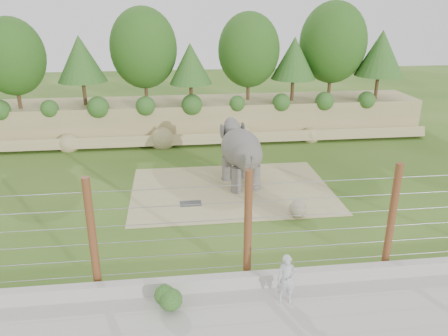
{
  "coord_description": "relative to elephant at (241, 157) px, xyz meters",
  "views": [
    {
      "loc": [
        -2.32,
        -17.04,
        8.94
      ],
      "look_at": [
        0.0,
        2.0,
        1.6
      ],
      "focal_mm": 35.0,
      "sensor_mm": 36.0,
      "label": 1
    }
  ],
  "objects": [
    {
      "name": "back_embankment",
      "position": [
        -0.48,
        9.04,
        2.42
      ],
      "size": [
        30.0,
        5.52,
        8.77
      ],
      "color": "tan",
      "rests_on": "ground"
    },
    {
      "name": "stone_ball",
      "position": [
        1.93,
        -3.94,
        -1.13
      ],
      "size": [
        0.79,
        0.79,
        0.79
      ],
      "primitive_type": "sphere",
      "color": "gray",
      "rests_on": "dirt_patch"
    },
    {
      "name": "walkway_shrub",
      "position": [
        -3.83,
        -9.44,
        -1.15
      ],
      "size": [
        0.76,
        0.76,
        0.76
      ],
      "primitive_type": "sphere",
      "color": "#214F1E",
      "rests_on": "walkway"
    },
    {
      "name": "zookeeper",
      "position": [
        -0.07,
        -9.55,
        -0.7
      ],
      "size": [
        0.66,
        0.49,
        1.66
      ],
      "primitive_type": "imported",
      "rotation": [
        0.0,
        0.0,
        -0.16
      ],
      "color": "silver",
      "rests_on": "walkway"
    },
    {
      "name": "elephant",
      "position": [
        0.0,
        0.0,
        0.0
      ],
      "size": [
        2.24,
        4.03,
        3.09
      ],
      "primitive_type": null,
      "rotation": [
        0.0,
        0.0,
        0.17
      ],
      "color": "#5A5650",
      "rests_on": "ground"
    },
    {
      "name": "barrier_fence",
      "position": [
        -1.07,
        -8.14,
        0.46
      ],
      "size": [
        20.26,
        0.26,
        4.0
      ],
      "color": "maroon",
      "rests_on": "ground"
    },
    {
      "name": "retaining_wall",
      "position": [
        -1.07,
        -8.64,
        -1.29
      ],
      "size": [
        26.0,
        0.35,
        0.5
      ],
      "primitive_type": "cube",
      "color": "#B7B2A9",
      "rests_on": "ground"
    },
    {
      "name": "drain_grate",
      "position": [
        -2.7,
        -2.04,
        -1.51
      ],
      "size": [
        1.0,
        0.6,
        0.03
      ],
      "primitive_type": "cube",
      "color": "#262628",
      "rests_on": "dirt_patch"
    },
    {
      "name": "dirt_patch",
      "position": [
        -0.57,
        -0.64,
        -1.53
      ],
      "size": [
        10.0,
        7.0,
        0.02
      ],
      "primitive_type": "cube",
      "color": "tan",
      "rests_on": "ground"
    },
    {
      "name": "ground",
      "position": [
        -1.07,
        -3.64,
        -1.54
      ],
      "size": [
        90.0,
        90.0,
        0.0
      ],
      "primitive_type": "plane",
      "color": "#305816",
      "rests_on": "ground"
    },
    {
      "name": "walkway",
      "position": [
        -1.07,
        -10.64,
        -1.54
      ],
      "size": [
        26.0,
        4.0,
        0.01
      ],
      "primitive_type": "cube",
      "color": "#B7B2A9",
      "rests_on": "ground"
    }
  ]
}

